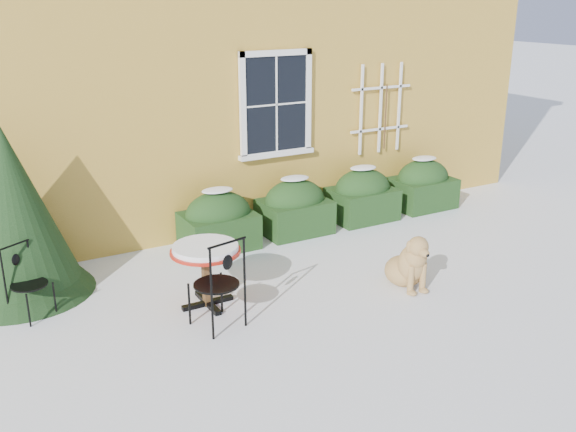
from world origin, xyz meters
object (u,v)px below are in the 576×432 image
evergreen_shrub (13,227)px  patio_chair_near (219,283)px  bistro_table (206,255)px  patio_chair_far (27,282)px  dog (409,265)px

evergreen_shrub → patio_chair_near: 2.76m
bistro_table → patio_chair_far: (-1.91, 0.77, -0.21)m
dog → bistro_table: bearing=168.7°
evergreen_shrub → dog: size_ratio=2.58×
patio_chair_far → bistro_table: bearing=-51.1°
bistro_table → evergreen_shrub: bearing=142.0°
patio_chair_near → bistro_table: bearing=-110.8°
evergreen_shrub → patio_chair_far: evergreen_shrub is taller
bistro_table → dog: bearing=-18.3°
evergreen_shrub → dog: 4.94m
patio_chair_near → patio_chair_far: 2.26m
patio_chair_near → dog: (2.52, -0.24, -0.23)m
bistro_table → patio_chair_far: 2.07m
bistro_table → patio_chair_near: (-0.08, -0.57, -0.11)m
patio_chair_far → evergreen_shrub: bearing=60.2°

